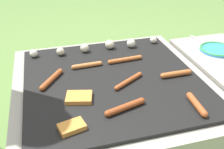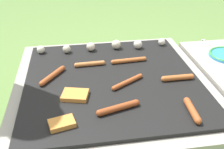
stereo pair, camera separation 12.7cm
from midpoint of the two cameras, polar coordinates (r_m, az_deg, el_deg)
ground_plane at (r=1.54m, az=2.42°, el=-13.44°), size 14.00×14.00×0.00m
grill at (r=1.41m, az=2.60°, el=-7.75°), size 0.96×0.96×0.40m
sausage_front_right at (r=1.33m, az=16.78°, el=-0.73°), size 0.17×0.03×0.03m
sausage_mid_left at (r=1.08m, az=4.76°, el=-7.32°), size 0.19×0.07×0.03m
sausage_back_right at (r=1.44m, az=6.21°, el=3.03°), size 0.20×0.04×0.02m
sausage_back_center at (r=1.31m, az=-10.13°, el=-0.30°), size 0.12×0.16×0.03m
sausage_front_center at (r=1.25m, az=6.32°, el=-1.68°), size 0.17×0.11×0.02m
sausage_front_left at (r=1.40m, az=-2.29°, el=2.26°), size 0.17×0.03×0.02m
sausage_back_left at (r=1.13m, az=20.18°, el=-7.42°), size 0.04×0.16×0.03m
bread_slice_left at (r=1.16m, az=-4.96°, el=-4.58°), size 0.13×0.11×0.02m
bread_slice_right at (r=1.02m, az=-7.33°, el=-10.62°), size 0.11×0.09×0.02m
mushroom_row at (r=1.57m, az=0.75°, el=6.22°), size 0.78×0.07×0.05m
fork_utensil at (r=1.76m, az=22.51°, el=5.90°), size 0.03×0.19×0.01m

